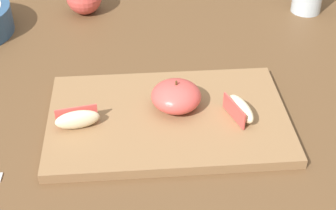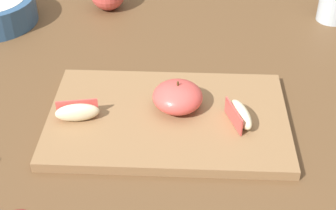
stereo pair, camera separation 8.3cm
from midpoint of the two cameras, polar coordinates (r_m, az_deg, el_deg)
The scene contains 5 objects.
dining_table at distance 0.98m, azimuth 0.40°, elevation -3.96°, with size 1.20×0.95×0.77m.
cutting_board at distance 0.85m, azimuth 2.80°, elevation -1.64°, with size 0.40×0.26×0.02m.
apple_half_skin_up at distance 0.85m, azimuth 3.91°, elevation 0.84°, with size 0.08×0.08×0.05m.
apple_wedge_middle at distance 0.83m, azimuth -7.40°, elevation -0.91°, with size 0.07×0.04×0.03m.
apple_wedge_front at distance 0.83m, azimuth 11.00°, elevation -1.17°, with size 0.05×0.08×0.03m.
Camera 2 is at (0.07, -0.74, 1.31)m, focal length 54.04 mm.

